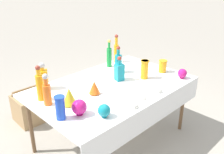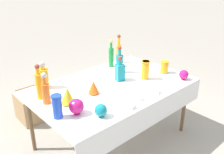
% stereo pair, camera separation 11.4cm
% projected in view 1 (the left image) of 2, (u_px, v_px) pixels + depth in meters
% --- Properties ---
extents(ground_plane, '(40.00, 40.00, 0.00)m').
position_uv_depth(ground_plane, '(112.00, 139.00, 3.15)').
color(ground_plane, '#A0998C').
extents(display_table, '(1.82, 1.16, 0.76)m').
position_uv_depth(display_table, '(114.00, 90.00, 2.84)').
color(display_table, white).
rests_on(display_table, ground).
extents(tall_bottle_0, '(0.07, 0.07, 0.40)m').
position_uv_depth(tall_bottle_0, '(116.00, 51.00, 3.47)').
color(tall_bottle_0, orange).
rests_on(tall_bottle_0, display_table).
extents(tall_bottle_1, '(0.07, 0.07, 0.37)m').
position_uv_depth(tall_bottle_1, '(109.00, 56.00, 3.32)').
color(tall_bottle_1, '#198C38').
rests_on(tall_bottle_1, display_table).
extents(tall_bottle_2, '(0.09, 0.09, 0.35)m').
position_uv_depth(tall_bottle_2, '(118.00, 63.00, 3.13)').
color(tall_bottle_2, teal).
rests_on(tall_bottle_2, display_table).
extents(tall_bottle_3, '(0.08, 0.08, 0.33)m').
position_uv_depth(tall_bottle_3, '(47.00, 92.00, 2.38)').
color(tall_bottle_3, orange).
rests_on(tall_bottle_3, display_table).
extents(tall_bottle_4, '(0.07, 0.07, 0.37)m').
position_uv_depth(tall_bottle_4, '(40.00, 85.00, 2.46)').
color(tall_bottle_4, orange).
rests_on(tall_bottle_4, display_table).
extents(square_decanter_0, '(0.11, 0.11, 0.30)m').
position_uv_depth(square_decanter_0, '(119.00, 71.00, 2.92)').
color(square_decanter_0, teal).
rests_on(square_decanter_0, display_table).
extents(square_decanter_1, '(0.14, 0.14, 0.31)m').
position_uv_depth(square_decanter_1, '(43.00, 78.00, 2.70)').
color(square_decanter_1, orange).
rests_on(square_decanter_1, display_table).
extents(slender_vase_0, '(0.09, 0.09, 0.22)m').
position_uv_depth(slender_vase_0, '(60.00, 107.00, 2.16)').
color(slender_vase_0, blue).
rests_on(slender_vase_0, display_table).
extents(slender_vase_1, '(0.11, 0.11, 0.23)m').
position_uv_depth(slender_vase_1, '(145.00, 69.00, 2.97)').
color(slender_vase_1, orange).
rests_on(slender_vase_1, display_table).
extents(slender_vase_2, '(0.11, 0.11, 0.16)m').
position_uv_depth(slender_vase_2, '(163.00, 66.00, 3.17)').
color(slender_vase_2, orange).
rests_on(slender_vase_2, display_table).
extents(fluted_vase_0, '(0.14, 0.14, 0.18)m').
position_uv_depth(fluted_vase_0, '(69.00, 96.00, 2.39)').
color(fluted_vase_0, yellow).
rests_on(fluted_vase_0, display_table).
extents(fluted_vase_1, '(0.12, 0.12, 0.15)m').
position_uv_depth(fluted_vase_1, '(94.00, 87.00, 2.61)').
color(fluted_vase_1, orange).
rests_on(fluted_vase_1, display_table).
extents(round_bowl_0, '(0.12, 0.12, 0.12)m').
position_uv_depth(round_bowl_0, '(104.00, 110.00, 2.21)').
color(round_bowl_0, teal).
rests_on(round_bowl_0, display_table).
extents(round_bowl_1, '(0.11, 0.11, 0.12)m').
position_uv_depth(round_bowl_1, '(182.00, 73.00, 2.99)').
color(round_bowl_1, '#C61972').
rests_on(round_bowl_1, display_table).
extents(round_bowl_2, '(0.14, 0.14, 0.15)m').
position_uv_depth(round_bowl_2, '(79.00, 107.00, 2.24)').
color(round_bowl_2, '#C61972').
rests_on(round_bowl_2, display_table).
extents(price_tag_left, '(0.06, 0.02, 0.04)m').
position_uv_depth(price_tag_left, '(161.00, 92.00, 2.65)').
color(price_tag_left, white).
rests_on(price_tag_left, display_table).
extents(price_tag_center, '(0.06, 0.02, 0.03)m').
position_uv_depth(price_tag_center, '(144.00, 99.00, 2.51)').
color(price_tag_center, white).
rests_on(price_tag_center, display_table).
extents(price_tag_right, '(0.06, 0.01, 0.04)m').
position_uv_depth(price_tag_right, '(137.00, 107.00, 2.36)').
color(price_tag_right, white).
rests_on(price_tag_right, display_table).
extents(cardboard_box_behind_left, '(0.49, 0.41, 0.47)m').
position_uv_depth(cardboard_box_behind_left, '(33.00, 107.00, 3.50)').
color(cardboard_box_behind_left, tan).
rests_on(cardboard_box_behind_left, ground).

